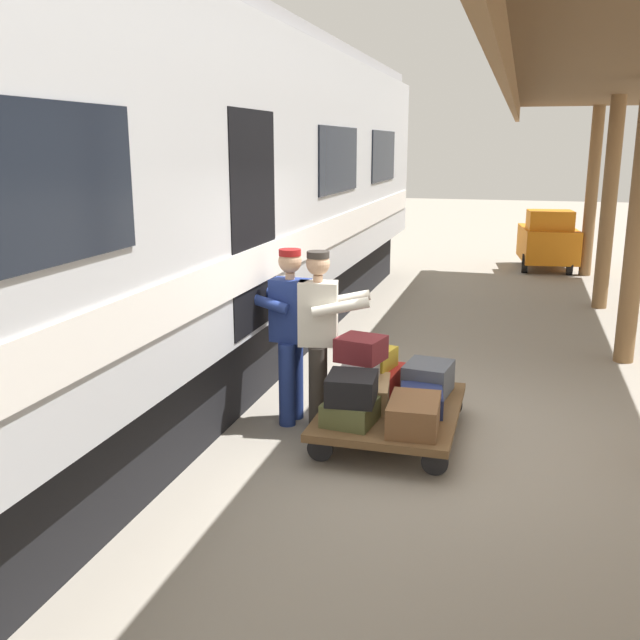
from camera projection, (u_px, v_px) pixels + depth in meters
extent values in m
plane|color=gray|center=(454.00, 443.00, 6.47)|extent=(60.00, 60.00, 0.00)
cylinder|color=brown|center=(592.00, 192.00, 14.38)|extent=(0.24, 0.24, 3.40)
cylinder|color=brown|center=(609.00, 205.00, 11.45)|extent=(0.24, 0.24, 3.40)
cylinder|color=brown|center=(637.00, 226.00, 8.52)|extent=(0.24, 0.24, 3.40)
cube|color=brown|center=(505.00, 66.00, 5.62)|extent=(0.08, 19.62, 0.30)
cube|color=#B7BABF|center=(106.00, 176.00, 6.80)|extent=(3.00, 17.85, 2.90)
cube|color=black|center=(120.00, 366.00, 7.26)|extent=(2.55, 16.96, 0.90)
cube|color=#99999E|center=(94.00, 2.00, 6.43)|extent=(2.76, 17.49, 0.20)
cube|color=silver|center=(256.00, 266.00, 6.59)|extent=(0.03, 17.49, 0.36)
cube|color=black|center=(384.00, 156.00, 12.22)|extent=(0.02, 1.96, 0.84)
cube|color=black|center=(339.00, 160.00, 9.30)|extent=(0.02, 1.96, 0.84)
cube|color=black|center=(25.00, 186.00, 3.46)|extent=(0.02, 1.96, 0.84)
cube|color=black|center=(249.00, 223.00, 6.51)|extent=(0.12, 1.10, 2.00)
cube|color=brown|center=(391.00, 410.00, 6.57)|extent=(1.22, 1.71, 0.07)
cylinder|color=black|center=(435.00, 462.00, 5.84)|extent=(0.22, 0.05, 0.22)
cylinder|color=black|center=(320.00, 449.00, 6.10)|extent=(0.22, 0.05, 0.22)
cylinder|color=black|center=(451.00, 405.00, 7.12)|extent=(0.22, 0.05, 0.22)
cylinder|color=black|center=(356.00, 396.00, 7.38)|extent=(0.22, 0.05, 0.22)
cube|color=tan|center=(362.00, 392.00, 6.61)|extent=(0.57, 0.67, 0.22)
cube|color=#AD231E|center=(372.00, 378.00, 7.05)|extent=(0.57, 0.67, 0.20)
cube|color=#4C515B|center=(428.00, 378.00, 6.90)|extent=(0.48, 0.53, 0.30)
cube|color=brown|center=(351.00, 411.00, 6.17)|extent=(0.47, 0.51, 0.20)
cube|color=navy|center=(421.00, 400.00, 6.47)|extent=(0.45, 0.57, 0.18)
cube|color=brown|center=(414.00, 414.00, 6.02)|extent=(0.44, 0.63, 0.26)
cube|color=black|center=(352.00, 388.00, 6.11)|extent=(0.44, 0.48, 0.24)
cube|color=#9EA0A5|center=(361.00, 370.00, 6.59)|extent=(0.34, 0.43, 0.19)
cube|color=maroon|center=(361.00, 349.00, 6.56)|extent=(0.47, 0.45, 0.22)
cube|color=gold|center=(375.00, 358.00, 7.02)|extent=(0.42, 0.46, 0.20)
cylinder|color=navy|center=(295.00, 378.00, 7.00)|extent=(0.16, 0.16, 0.82)
cylinder|color=navy|center=(287.00, 384.00, 6.81)|extent=(0.16, 0.16, 0.82)
cube|color=navy|center=(290.00, 310.00, 6.73)|extent=(0.38, 0.25, 0.60)
cylinder|color=tan|center=(290.00, 276.00, 6.65)|extent=(0.09, 0.09, 0.06)
sphere|color=tan|center=(290.00, 261.00, 6.62)|extent=(0.22, 0.22, 0.22)
cylinder|color=#A51919|center=(290.00, 252.00, 6.60)|extent=(0.21, 0.21, 0.06)
cylinder|color=navy|center=(276.00, 295.00, 6.93)|extent=(0.54, 0.15, 0.21)
cylinder|color=navy|center=(262.00, 301.00, 6.64)|extent=(0.54, 0.15, 0.21)
cylinder|color=#332D28|center=(317.00, 389.00, 6.68)|extent=(0.16, 0.16, 0.82)
cylinder|color=#332D28|center=(319.00, 383.00, 6.87)|extent=(0.16, 0.16, 0.82)
cube|color=silver|center=(318.00, 314.00, 6.60)|extent=(0.39, 0.28, 0.60)
cylinder|color=tan|center=(318.00, 279.00, 6.52)|extent=(0.09, 0.09, 0.06)
sphere|color=tan|center=(318.00, 264.00, 6.49)|extent=(0.22, 0.22, 0.22)
cylinder|color=#332D28|center=(318.00, 255.00, 6.47)|extent=(0.21, 0.21, 0.06)
cylinder|color=silver|center=(341.00, 307.00, 6.40)|extent=(0.54, 0.19, 0.21)
cylinder|color=silver|center=(343.00, 300.00, 6.71)|extent=(0.54, 0.19, 0.21)
cube|color=orange|center=(548.00, 244.00, 15.38)|extent=(1.30, 1.82, 0.70)
cube|color=orange|center=(550.00, 222.00, 14.93)|extent=(0.98, 0.80, 0.50)
cylinder|color=black|center=(570.00, 265.00, 14.78)|extent=(0.12, 0.40, 0.40)
cylinder|color=black|center=(525.00, 263.00, 15.02)|extent=(0.12, 0.40, 0.40)
cylinder|color=black|center=(567.00, 257.00, 15.91)|extent=(0.12, 0.40, 0.40)
cylinder|color=black|center=(525.00, 255.00, 16.14)|extent=(0.12, 0.40, 0.40)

